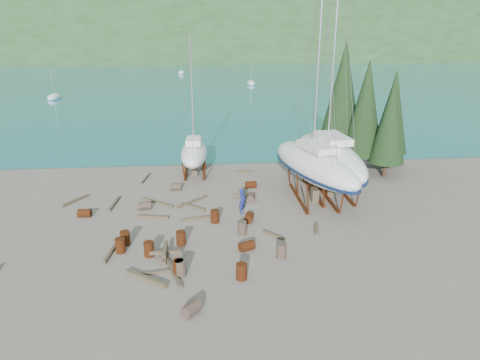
{
  "coord_description": "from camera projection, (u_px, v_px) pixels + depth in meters",
  "views": [
    {
      "loc": [
        -1.91,
        -24.74,
        12.19
      ],
      "look_at": [
        0.53,
        3.0,
        2.51
      ],
      "focal_mm": 32.0,
      "sensor_mm": 36.0,
      "label": 1
    }
  ],
  "objects": [
    {
      "name": "ground",
      "position": [
        236.0,
        232.0,
        27.44
      ],
      "size": [
        600.0,
        600.0,
        0.0
      ],
      "primitive_type": "plane",
      "color": "#685C52",
      "rests_on": "ground"
    },
    {
      "name": "drum_1",
      "position": [
        191.0,
        309.0,
        19.41
      ],
      "size": [
        1.01,
        1.04,
        0.58
      ],
      "primitive_type": "cylinder",
      "rotation": [
        1.57,
        0.0,
        2.43
      ],
      "color": "#2D2823",
      "rests_on": "ground"
    },
    {
      "name": "drum_5",
      "position": [
        242.0,
        228.0,
        27.03
      ],
      "size": [
        0.58,
        0.58,
        0.88
      ],
      "primitive_type": "cylinder",
      "color": "#2D2823",
      "rests_on": "ground"
    },
    {
      "name": "far_house_right",
      "position": [
        267.0,
        52.0,
        207.72
      ],
      "size": [
        6.6,
        5.6,
        5.6
      ],
      "color": "beige",
      "rests_on": "ground"
    },
    {
      "name": "drum_4",
      "position": [
        251.0,
        185.0,
        35.14
      ],
      "size": [
        0.92,
        0.64,
        0.58
      ],
      "primitive_type": "cylinder",
      "rotation": [
        1.57,
        0.0,
        1.65
      ],
      "color": "#572D0E",
      "rests_on": "ground"
    },
    {
      "name": "cypress_near_right",
      "position": [
        365.0,
        108.0,
        37.86
      ],
      "size": [
        3.6,
        3.6,
        10.0
      ],
      "color": "black",
      "rests_on": "ground"
    },
    {
      "name": "timber_12",
      "position": [
        110.0,
        254.0,
        24.6
      ],
      "size": [
        0.4,
        2.1,
        0.17
      ],
      "primitive_type": "cube",
      "rotation": [
        0.0,
        0.0,
        3.03
      ],
      "color": "brown",
      "rests_on": "ground"
    },
    {
      "name": "drum_6",
      "position": [
        249.0,
        218.0,
        28.91
      ],
      "size": [
        0.76,
        0.99,
        0.58
      ],
      "primitive_type": "cylinder",
      "rotation": [
        1.57,
        0.0,
        -0.23
      ],
      "color": "#572D0E",
      "rests_on": "ground"
    },
    {
      "name": "timber_0",
      "position": [
        146.0,
        178.0,
        37.34
      ],
      "size": [
        0.53,
        2.63,
        0.14
      ],
      "primitive_type": "cube",
      "rotation": [
        0.0,
        0.0,
        2.99
      ],
      "color": "brown",
      "rests_on": "ground"
    },
    {
      "name": "bay_water",
      "position": [
        203.0,
        49.0,
        323.8
      ],
      "size": [
        700.0,
        700.0,
        0.0
      ],
      "primitive_type": "plane",
      "color": "#1B718B",
      "rests_on": "ground"
    },
    {
      "name": "timber_pile_fore",
      "position": [
        165.0,
        252.0,
        24.34
      ],
      "size": [
        1.8,
        1.8,
        0.6
      ],
      "color": "brown",
      "rests_on": "ground"
    },
    {
      "name": "timber_2",
      "position": [
        75.0,
        201.0,
        32.34
      ],
      "size": [
        1.46,
        2.23,
        0.19
      ],
      "primitive_type": "cube",
      "rotation": [
        0.0,
        0.0,
        2.59
      ],
      "color": "brown",
      "rests_on": "ground"
    },
    {
      "name": "worker",
      "position": [
        242.0,
        201.0,
        29.98
      ],
      "size": [
        0.73,
        0.81,
        1.86
      ],
      "primitive_type": "imported",
      "rotation": [
        0.0,
        0.0,
        1.02
      ],
      "color": "navy",
      "rests_on": "ground"
    },
    {
      "name": "drum_17",
      "position": [
        281.0,
        251.0,
        24.24
      ],
      "size": [
        0.58,
        0.58,
        0.88
      ],
      "primitive_type": "cylinder",
      "color": "#2D2823",
      "rests_on": "ground"
    },
    {
      "name": "far_hill",
      "position": [
        203.0,
        48.0,
        328.51
      ],
      "size": [
        800.0,
        360.0,
        110.0
      ],
      "primitive_type": "ellipsoid",
      "color": "#20371B",
      "rests_on": "ground"
    },
    {
      "name": "cypress_back_left",
      "position": [
        343.0,
        95.0,
        39.33
      ],
      "size": [
        4.14,
        4.14,
        11.5
      ],
      "color": "black",
      "rests_on": "ground"
    },
    {
      "name": "drum_13",
      "position": [
        149.0,
        249.0,
        24.43
      ],
      "size": [
        0.58,
        0.58,
        0.88
      ],
      "primitive_type": "cylinder",
      "color": "#572D0E",
      "rests_on": "ground"
    },
    {
      "name": "large_sailboat_far",
      "position": [
        329.0,
        156.0,
        33.33
      ],
      "size": [
        4.48,
        11.86,
        18.32
      ],
      "rotation": [
        0.0,
        0.0,
        0.1
      ],
      "color": "silver",
      "rests_on": "ground"
    },
    {
      "name": "timber_16",
      "position": [
        146.0,
        278.0,
        22.11
      ],
      "size": [
        2.35,
        1.81,
        0.23
      ],
      "primitive_type": "cube",
      "rotation": [
        0.0,
        0.0,
        0.94
      ],
      "color": "brown",
      "rests_on": "ground"
    },
    {
      "name": "timber_4",
      "position": [
        193.0,
        207.0,
        31.25
      ],
      "size": [
        1.79,
        1.5,
        0.17
      ],
      "primitive_type": "cube",
      "rotation": [
        0.0,
        0.0,
        0.89
      ],
      "color": "brown",
      "rests_on": "ground"
    },
    {
      "name": "drum_8",
      "position": [
        125.0,
        238.0,
        25.71
      ],
      "size": [
        0.58,
        0.58,
        0.88
      ],
      "primitive_type": "cylinder",
      "color": "#572D0E",
      "rests_on": "ground"
    },
    {
      "name": "drum_2",
      "position": [
        85.0,
        213.0,
        29.63
      ],
      "size": [
        0.92,
        0.64,
        0.58
      ],
      "primitive_type": "cylinder",
      "rotation": [
        1.57,
        0.0,
        1.49
      ],
      "color": "#572D0E",
      "rests_on": "ground"
    },
    {
      "name": "timber_10",
      "position": [
        192.0,
        201.0,
        32.2
      ],
      "size": [
        2.25,
        2.21,
        0.16
      ],
      "primitive_type": "cube",
      "rotation": [
        0.0,
        0.0,
        2.35
      ],
      "color": "brown",
      "rests_on": "ground"
    },
    {
      "name": "drum_9",
      "position": [
        176.0,
        187.0,
        34.7
      ],
      "size": [
        0.89,
        0.59,
        0.58
      ],
      "primitive_type": "cylinder",
      "rotation": [
        1.57,
        0.0,
        1.56
      ],
      "color": "#2D2823",
      "rests_on": "ground"
    },
    {
      "name": "far_house_left",
      "position": [
        77.0,
        52.0,
        200.28
      ],
      "size": [
        6.6,
        5.6,
        5.6
      ],
      "color": "beige",
      "rests_on": "ground"
    },
    {
      "name": "timber_3",
      "position": [
        160.0,
        272.0,
        22.79
      ],
      "size": [
        2.67,
        0.56,
        0.15
      ],
      "primitive_type": "cube",
      "rotation": [
        0.0,
        0.0,
        1.72
      ],
      "color": "brown",
      "rests_on": "ground"
    },
    {
      "name": "timber_5",
      "position": [
        174.0,
        273.0,
        22.64
      ],
      "size": [
        1.05,
        2.83,
        0.16
      ],
      "primitive_type": "cube",
      "rotation": [
        0.0,
        0.0,
        0.31
      ],
      "color": "brown",
      "rests_on": "ground"
    },
    {
      "name": "timber_7",
      "position": [
        273.0,
        235.0,
        26.9
      ],
      "size": [
        1.23,
        1.3,
        0.17
      ],
      "primitive_type": "cube",
      "rotation": [
        0.0,
        0.0,
        0.75
      ],
      "color": "brown",
      "rests_on": "ground"
    },
    {
      "name": "drum_7",
      "position": [
        242.0,
        271.0,
        22.14
      ],
      "size": [
        0.58,
        0.58,
        0.88
      ],
      "primitive_type": "cylinder",
      "color": "#572D0E",
      "rests_on": "ground"
    },
    {
      "name": "moored_boat_mid",
      "position": [
        251.0,
        83.0,
        103.4
      ],
      "size": [
        2.0,
        5.0,
        6.05
      ],
      "color": "silver",
      "rests_on": "ground"
    },
    {
      "name": "drum_16",
      "position": [
        181.0,
        268.0,
        22.45
      ],
      "size": [
        0.58,
        0.58,
        0.88
      ],
      "primitive_type": "cylinder",
      "color": "#2D2823",
      "rests_on": "ground"
    },
    {
      "name": "timber_17",
      "position": [
        114.0,
        204.0,
        31.8
      ],
      "size": [
        0.4,
        2.72,
        0.16
      ],
      "primitive_type": "cube",
      "rotation": [
        0.0,
        0.0,
        3.06
      ],
      "color": "brown",
      "rests_on": "ground"
    },
    {
      "name": "cypress_far_right",
      "position": [
        393.0,
        112.0,
        39.24
      ],
      "size": [
        3.24,
        3.24,
        9.0
      ],
      "color": "black",
      "rests_on": "ground"
    },
    {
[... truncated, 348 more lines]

